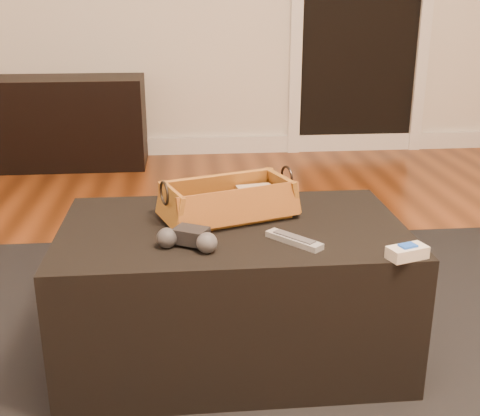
{
  "coord_description": "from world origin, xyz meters",
  "views": [
    {
      "loc": [
        0.07,
        -1.48,
        1.06
      ],
      "look_at": [
        0.22,
        0.14,
        0.49
      ],
      "focal_mm": 45.0,
      "sensor_mm": 36.0,
      "label": 1
    }
  ],
  "objects": [
    {
      "name": "baseboard",
      "position": [
        0.0,
        2.73,
        0.06
      ],
      "size": [
        5.0,
        0.04,
        0.12
      ],
      "primitive_type": "cube",
      "color": "white",
      "rests_on": "floor"
    },
    {
      "name": "cream_gadget",
      "position": [
        0.62,
        -0.12,
        0.45
      ],
      "size": [
        0.11,
        0.08,
        0.04
      ],
      "color": "beige",
      "rests_on": "ottoman"
    },
    {
      "name": "area_rug",
      "position": [
        0.2,
        0.11,
        0.01
      ],
      "size": [
        2.6,
        2.0,
        0.01
      ],
      "primitive_type": "cube",
      "color": "black",
      "rests_on": "floor"
    },
    {
      "name": "tv_remote",
      "position": [
        0.18,
        0.2,
        0.46
      ],
      "size": [
        0.21,
        0.13,
        0.02
      ],
      "primitive_type": "cube",
      "rotation": [
        0.0,
        0.0,
        0.44
      ],
      "color": "black",
      "rests_on": "wicker_basket"
    },
    {
      "name": "wicker_basket",
      "position": [
        0.19,
        0.22,
        0.48
      ],
      "size": [
        0.44,
        0.32,
        0.14
      ],
      "color": "olive",
      "rests_on": "ottoman"
    },
    {
      "name": "door_jamb_left",
      "position": [
        0.85,
        2.72,
        1.02
      ],
      "size": [
        0.08,
        0.05,
        2.05
      ],
      "primitive_type": "cube",
      "color": "white",
      "rests_on": "floor"
    },
    {
      "name": "door_jamb_right",
      "position": [
        1.75,
        2.72,
        1.02
      ],
      "size": [
        0.08,
        0.05,
        2.05
      ],
      "primitive_type": "cube",
      "color": "white",
      "rests_on": "floor"
    },
    {
      "name": "doorway_opening",
      "position": [
        1.3,
        2.73,
        1.02
      ],
      "size": [
        0.82,
        0.02,
        2.0
      ],
      "primitive_type": "cube",
      "color": "black",
      "rests_on": "floor"
    },
    {
      "name": "floor",
      "position": [
        0.0,
        0.0,
        -0.01
      ],
      "size": [
        5.0,
        5.5,
        0.01
      ],
      "primitive_type": "cube",
      "color": "brown",
      "rests_on": "ground"
    },
    {
      "name": "ottoman",
      "position": [
        0.2,
        0.16,
        0.22
      ],
      "size": [
        1.0,
        0.6,
        0.42
      ],
      "primitive_type": "cube",
      "color": "black",
      "rests_on": "area_rug"
    },
    {
      "name": "cloth_bundle",
      "position": [
        0.28,
        0.29,
        0.48
      ],
      "size": [
        0.12,
        0.09,
        0.06
      ],
      "primitive_type": "cube",
      "rotation": [
        0.0,
        0.0,
        0.16
      ],
      "color": "tan",
      "rests_on": "wicker_basket"
    },
    {
      "name": "game_controller",
      "position": [
        0.07,
        -0.0,
        0.46
      ],
      "size": [
        0.18,
        0.13,
        0.06
      ],
      "color": "black",
      "rests_on": "ottoman"
    },
    {
      "name": "silver_remote",
      "position": [
        0.35,
        0.01,
        0.44
      ],
      "size": [
        0.14,
        0.16,
        0.02
      ],
      "color": "#9B9EA2",
      "rests_on": "ottoman"
    },
    {
      "name": "media_cabinet",
      "position": [
        -0.92,
        2.51,
        0.29
      ],
      "size": [
        1.47,
        0.45,
        0.58
      ],
      "primitive_type": "cube",
      "color": "black",
      "rests_on": "floor"
    }
  ]
}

